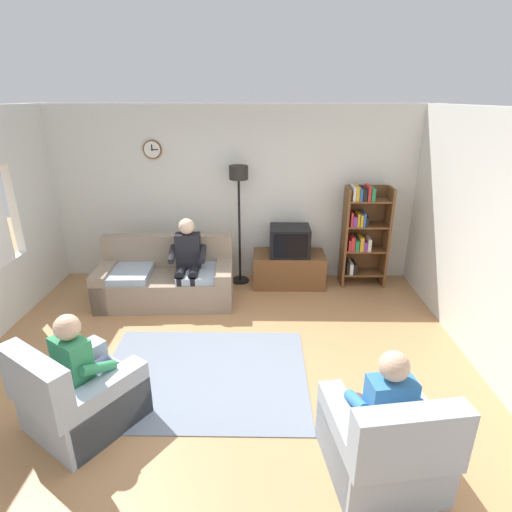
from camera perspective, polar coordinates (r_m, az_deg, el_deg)
name	(u,v)px	position (r m, az deg, el deg)	size (l,w,h in m)	color
ground_plane	(221,372)	(4.65, -4.93, -15.73)	(12.00, 12.00, 0.00)	#B27F51
back_wall_assembly	(234,195)	(6.52, -3.07, 8.52)	(6.20, 0.17, 2.70)	silver
couch	(167,280)	(6.08, -12.33, -3.29)	(1.94, 0.97, 0.90)	gray
tv_stand	(289,269)	(6.47, 4.56, -1.81)	(1.10, 0.56, 0.52)	brown
tv	(290,241)	(6.27, 4.70, 2.12)	(0.60, 0.49, 0.44)	black
bookshelf	(362,233)	(6.50, 14.51, 3.15)	(0.68, 0.36, 1.58)	brown
floor_lamp	(239,193)	(6.19, -2.40, 8.78)	(0.28, 0.28, 1.85)	black
armchair_near_window	(80,398)	(4.17, -23.24, -17.63)	(1.16, 1.18, 0.90)	#9EADBC
armchair_near_bookshelf	(383,444)	(3.62, 17.24, -23.70)	(0.92, 0.99, 0.90)	#9EADBC
area_rug	(204,375)	(4.61, -7.28, -16.09)	(2.20, 1.70, 0.01)	slate
person_on_couch	(188,258)	(5.76, -9.48, -0.31)	(0.52, 0.55, 1.24)	black
person_in_left_armchair	(84,363)	(4.02, -22.82, -13.55)	(0.61, 0.64, 1.12)	#338C59
person_in_right_armchair	(383,404)	(3.46, 17.21, -18.99)	(0.55, 0.58, 1.12)	#3372B2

